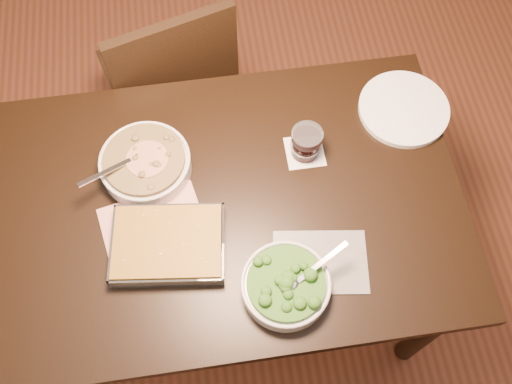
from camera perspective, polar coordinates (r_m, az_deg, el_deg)
The scene contains 11 objects.
ground at distance 2.35m, azimuth -2.42°, elevation -8.91°, with size 4.00×4.00×0.00m, color #492615.
table at distance 1.73m, azimuth -3.24°, elevation -2.44°, with size 1.40×0.90×0.75m.
magazine_a at distance 1.64m, azimuth -10.22°, elevation -3.37°, with size 0.28×0.21×0.01m, color #B23433.
magazine_b at distance 1.58m, azimuth 6.45°, elevation -6.96°, with size 0.26×0.18×0.00m, color #292830.
coaster at distance 1.73m, azimuth 4.90°, elevation 4.03°, with size 0.11×0.11×0.00m, color white.
stew_bowl at distance 1.69m, azimuth -11.00°, elevation 2.83°, with size 0.28×0.27×0.10m.
broccoli_bowl at distance 1.52m, azimuth 2.99°, elevation -9.29°, with size 0.26×0.24×0.09m.
baking_dish at distance 1.58m, azimuth -8.77°, elevation -5.19°, with size 0.33×0.26×0.06m.
wine_tumbler at distance 1.68m, azimuth 5.04°, elevation 4.97°, with size 0.09×0.09×0.10m.
dinner_plate at distance 1.86m, azimuth 14.55°, elevation 8.07°, with size 0.28×0.28×0.02m, color white.
chair_far at distance 2.19m, azimuth -8.40°, elevation 11.04°, with size 0.54×0.54×0.92m.
Camera 1 is at (-0.00, -0.71, 2.24)m, focal length 40.00 mm.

